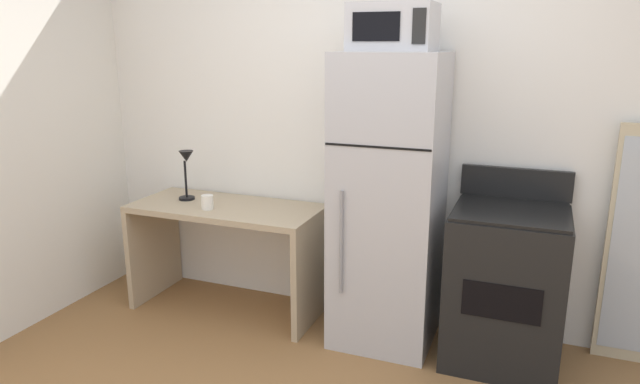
# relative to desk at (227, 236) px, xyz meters

# --- Properties ---
(wall_back_white) EXTENTS (5.00, 0.10, 2.60)m
(wall_back_white) POSITION_rel_desk_xyz_m (1.06, 0.36, 0.77)
(wall_back_white) COLOR white
(wall_back_white) RESTS_ON ground
(desk) EXTENTS (1.29, 0.58, 0.75)m
(desk) POSITION_rel_desk_xyz_m (0.00, 0.00, 0.00)
(desk) COLOR tan
(desk) RESTS_ON ground
(desk_lamp) EXTENTS (0.14, 0.12, 0.35)m
(desk_lamp) POSITION_rel_desk_xyz_m (-0.31, 0.02, 0.46)
(desk_lamp) COLOR black
(desk_lamp) RESTS_ON desk
(coffee_mug) EXTENTS (0.08, 0.08, 0.09)m
(coffee_mug) POSITION_rel_desk_xyz_m (-0.07, -0.12, 0.26)
(coffee_mug) COLOR white
(coffee_mug) RESTS_ON desk
(refrigerator) EXTENTS (0.60, 0.61, 1.77)m
(refrigerator) POSITION_rel_desk_xyz_m (1.13, -0.00, 0.35)
(refrigerator) COLOR #B7B7BC
(refrigerator) RESTS_ON ground
(microwave) EXTENTS (0.46, 0.35, 0.26)m
(microwave) POSITION_rel_desk_xyz_m (1.13, -0.02, 1.37)
(microwave) COLOR #B7B7BC
(microwave) RESTS_ON refrigerator
(oven_range) EXTENTS (0.63, 0.61, 1.10)m
(oven_range) POSITION_rel_desk_xyz_m (1.84, -0.01, -0.07)
(oven_range) COLOR black
(oven_range) RESTS_ON ground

